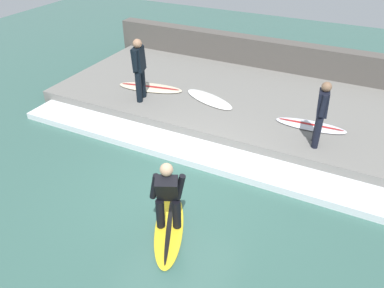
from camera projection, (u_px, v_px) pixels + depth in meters
ground_plane at (178, 188)px, 7.65m from camera, size 28.00×28.00×0.00m
concrete_ledge at (243, 103)px, 10.43m from camera, size 4.40×10.48×0.37m
back_wall at (270, 59)px, 12.03m from camera, size 0.50×11.01×1.25m
wave_foam_crest at (203, 155)px, 8.50m from camera, size 0.91×9.96×0.16m
surfboard_riding at (169, 227)px, 6.70m from camera, size 1.93×1.24×0.07m
surfer_riding at (168, 194)px, 6.27m from camera, size 0.55×0.59×1.37m
surfer_waiting_near at (322, 111)px, 7.90m from camera, size 0.50×0.29×1.49m
surfboard_waiting_near at (311, 125)px, 8.97m from camera, size 0.60×1.69×0.07m
surfer_waiting_far at (139, 67)px, 9.71m from camera, size 0.55×0.35×1.66m
surfboard_waiting_far at (150, 87)px, 10.77m from camera, size 0.95×1.98×0.07m
surfboard_spare at (209, 99)px, 10.15m from camera, size 1.10×1.71×0.06m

